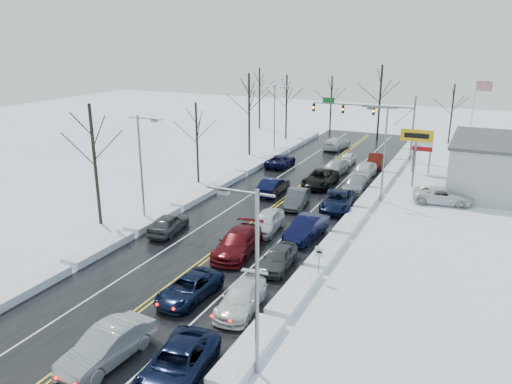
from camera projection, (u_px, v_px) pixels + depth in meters
The scene contains 44 objects.
ground at pixel (256, 221), 42.30m from camera, with size 160.00×160.00×0.00m, color white.
road_surface at pixel (265, 214), 44.03m from camera, with size 14.00×84.00×0.01m, color black.
snow_bank_left at pixel (192, 202), 47.09m from camera, with size 1.56×72.00×0.56m, color white.
snow_bank_right at pixel (349, 227), 40.96m from camera, with size 1.56×72.00×0.56m, color white.
traffic_signal_mast at pixel (373, 114), 63.45m from camera, with size 13.28×0.39×8.00m.
tires_plus_sign at pixel (416, 139), 50.38m from camera, with size 3.20×0.34×6.00m.
used_vehicles_sign at pixel (423, 144), 56.08m from camera, with size 2.20×0.22×4.65m.
speed_limit_sign at pixel (319, 257), 31.59m from camera, with size 0.55×0.09×2.35m.
flagpole at pixel (474, 114), 60.32m from camera, with size 1.87×1.20×10.00m.
streetlight_se at pixel (253, 269), 21.80m from camera, with size 3.20×0.25×9.00m.
streetlight_ne at pixel (383, 146), 45.99m from camera, with size 3.20×0.25×9.00m.
streetlight_sw at pixel (143, 161), 40.59m from camera, with size 3.20×0.25×9.00m.
streetlight_nw at pixel (276, 114), 64.78m from camera, with size 3.20×0.25×9.00m.
tree_left_b at pixel (93, 142), 39.65m from camera, with size 4.00×4.00×10.00m.
tree_left_c at pixel (197, 127), 51.66m from camera, with size 3.40×3.40×8.50m.
tree_left_d at pixel (249, 98), 63.62m from camera, with size 4.20×4.20×10.50m.
tree_left_e at pixel (287, 94), 74.04m from camera, with size 3.80×3.80×9.50m.
tree_far_a at pixel (259, 86), 82.02m from camera, with size 4.00×4.00×10.00m.
tree_far_b at pixel (331, 94), 78.25m from camera, with size 3.60×3.60×9.00m.
tree_far_c at pixel (381, 88), 72.88m from camera, with size 4.40×4.40×11.00m.
tree_far_d at pixel (453, 102), 70.67m from camera, with size 3.40×3.40×8.50m.
queued_car_1 at pixel (109, 361), 24.14m from camera, with size 1.82×5.23×1.72m, color #96989D.
queued_car_2 at pixel (190, 298), 29.90m from camera, with size 2.28×4.94×1.37m, color black.
queued_car_3 at pixel (238, 254), 36.01m from camera, with size 2.42×5.94×1.72m, color #510A10.
queued_car_4 at pixel (267, 231), 40.14m from camera, with size 1.94×4.83×1.65m, color silver.
queued_car_5 at pixel (297, 206), 45.91m from camera, with size 1.66×4.75×1.56m, color #3A3C3F.
queued_car_6 at pixel (320, 186), 52.15m from camera, with size 2.75×5.96×1.66m, color black.
queued_car_7 at pixel (334, 174), 56.42m from camera, with size 2.18×5.35×1.55m, color #A4A7AC.
queued_car_8 at pixel (347, 164), 60.89m from camera, with size 1.59×3.94×1.34m, color white.
queued_car_10 at pixel (178, 377), 23.03m from camera, with size 2.48×5.38×1.50m, color black.
queued_car_11 at pixel (242, 309), 28.73m from camera, with size 1.99×4.89×1.42m, color silver.
queued_car_12 at pixel (278, 268), 33.81m from camera, with size 1.78×4.41×1.50m, color #393B3D.
queued_car_13 at pixel (306, 238), 38.79m from camera, with size 1.80×5.17×1.70m, color black.
queued_car_14 at pixel (337, 209), 45.26m from camera, with size 2.66×5.76×1.60m, color black.
queued_car_15 at pixel (355, 190), 50.73m from camera, with size 1.95×4.80×1.39m, color #95979C.
queued_car_16 at pixel (364, 178), 55.10m from camera, with size 2.04×5.06×1.72m, color silver.
queued_car_17 at pixel (375, 167), 59.58m from camera, with size 1.71×4.90×1.62m, color #471009.
oncoming_car_0 at pixel (273, 194), 49.52m from camera, with size 1.75×5.01×1.65m, color black.
oncoming_car_1 at pixel (280, 166), 59.83m from camera, with size 2.36×5.11×1.42m, color black.
oncoming_car_2 at pixel (336, 149), 68.96m from camera, with size 2.29×5.63×1.63m, color silver.
oncoming_car_3 at pixel (169, 233), 39.84m from camera, with size 1.84×4.59×1.56m, color #3C3F41.
parked_car_0 at pixel (442, 203), 46.75m from camera, with size 2.51×5.44×1.51m, color silver.
parked_car_1 at pixel (479, 195), 49.31m from camera, with size 2.13×5.24×1.52m, color #414547.
parked_car_2 at pixel (462, 176), 55.66m from camera, with size 1.84×4.57×1.56m, color black.
Camera 1 is at (16.78, -35.86, 15.10)m, focal length 35.00 mm.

